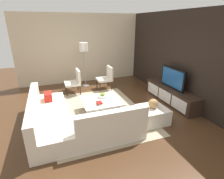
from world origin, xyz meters
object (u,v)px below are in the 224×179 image
(media_console, at_px, (170,95))
(television, at_px, (173,78))
(ottoman, at_px, (152,115))
(accent_chair_far, at_px, (107,77))
(accent_chair_near, at_px, (75,80))
(decorative_ball, at_px, (153,104))
(book_stack, at_px, (99,103))
(floor_lamp, at_px, (84,49))
(fruit_bowl, at_px, (103,96))
(coffee_table, at_px, (101,106))
(sectional_couch, at_px, (70,120))

(media_console, distance_m, television, 0.57)
(ottoman, height_order, accent_chair_far, accent_chair_far)
(accent_chair_near, height_order, decorative_ball, accent_chair_near)
(accent_chair_far, height_order, book_stack, accent_chair_far)
(accent_chair_far, xyz_separation_m, book_stack, (2.04, -0.89, -0.07))
(television, bearing_deg, accent_chair_near, -124.07)
(television, height_order, floor_lamp, floor_lamp)
(fruit_bowl, relative_size, decorative_ball, 1.15)
(television, bearing_deg, fruit_bowl, -97.22)
(television, height_order, coffee_table, television)
(floor_lamp, xyz_separation_m, decorative_ball, (3.38, 1.03, -0.95))
(media_console, bearing_deg, coffee_table, -92.49)
(media_console, bearing_deg, fruit_bowl, -97.23)
(floor_lamp, bearing_deg, television, 41.59)
(media_console, relative_size, coffee_table, 2.01)
(floor_lamp, bearing_deg, coffee_table, -1.26)
(television, bearing_deg, media_console, -90.00)
(book_stack, bearing_deg, television, 92.99)
(ottoman, bearing_deg, accent_chair_far, -173.42)
(ottoman, bearing_deg, accent_chair_near, -150.40)
(media_console, relative_size, accent_chair_near, 2.49)
(television, height_order, book_stack, television)
(ottoman, bearing_deg, television, 125.10)
(media_console, bearing_deg, floor_lamp, -138.42)
(television, bearing_deg, floor_lamp, -138.41)
(decorative_ball, xyz_separation_m, book_stack, (-0.73, -1.21, -0.11))
(sectional_couch, bearing_deg, media_console, 99.29)
(television, xyz_separation_m, decorative_ball, (0.85, -1.21, -0.30))
(fruit_bowl, relative_size, book_stack, 1.28)
(accent_chair_far, bearing_deg, ottoman, -2.16)
(accent_chair_far, height_order, decorative_ball, accent_chair_far)
(coffee_table, xyz_separation_m, fruit_bowl, (-0.18, 0.10, 0.23))
(television, xyz_separation_m, coffee_table, (-0.10, -2.30, -0.62))
(accent_chair_near, relative_size, book_stack, 3.98)
(media_console, bearing_deg, ottoman, -54.88)
(ottoman, distance_m, book_stack, 1.43)
(book_stack, bearing_deg, sectional_couch, -64.37)
(coffee_table, distance_m, book_stack, 0.33)
(sectional_couch, distance_m, coffee_table, 1.17)
(ottoman, relative_size, fruit_bowl, 2.50)
(decorative_ball, bearing_deg, fruit_bowl, -138.92)
(fruit_bowl, bearing_deg, book_stack, -28.65)
(sectional_couch, xyz_separation_m, fruit_bowl, (-0.81, 1.07, 0.16))
(media_console, relative_size, fruit_bowl, 7.75)
(coffee_table, xyz_separation_m, decorative_ball, (0.95, 1.08, 0.32))
(ottoman, xyz_separation_m, book_stack, (-0.73, -1.21, 0.21))
(ottoman, bearing_deg, coffee_table, -131.31)
(floor_lamp, bearing_deg, fruit_bowl, 1.13)
(television, height_order, decorative_ball, television)
(ottoman, xyz_separation_m, accent_chair_far, (-2.77, -0.32, 0.29))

